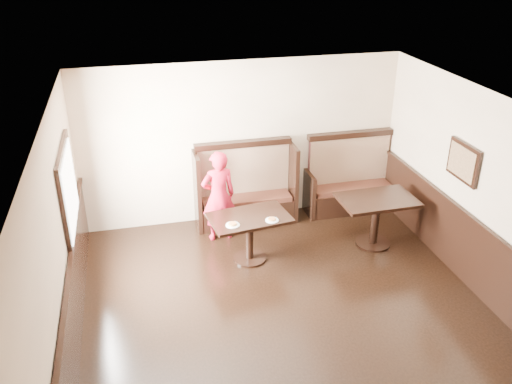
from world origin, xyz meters
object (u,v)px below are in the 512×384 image
object	(u,v)px
child	(219,196)
booth_neighbor	(349,185)
booth_main	(245,193)
table_main	(249,227)
table_neighbor	(376,210)

from	to	relation	value
child	booth_neighbor	bearing A→B (deg)	-175.69
booth_main	booth_neighbor	world-z (taller)	same
booth_main	child	size ratio (longest dim) A/B	1.13
booth_main	table_main	distance (m)	1.28
booth_main	table_neighbor	world-z (taller)	booth_main
booth_neighbor	table_neighbor	bearing A→B (deg)	-93.94
booth_main	table_main	world-z (taller)	booth_main
booth_main	table_neighbor	size ratio (longest dim) A/B	1.44
table_neighbor	child	distance (m)	2.54
booth_neighbor	table_main	bearing A→B (deg)	-149.73
booth_neighbor	table_neighbor	size ratio (longest dim) A/B	1.35
booth_neighbor	child	world-z (taller)	child
booth_neighbor	table_neighbor	world-z (taller)	booth_neighbor
booth_main	child	world-z (taller)	child
booth_neighbor	child	xyz separation A→B (m)	(-2.50, -0.50, 0.30)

